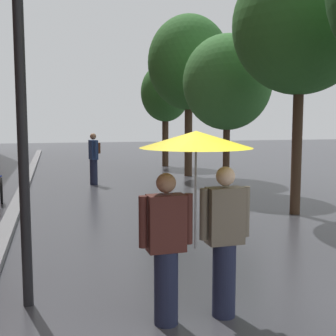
{
  "coord_description": "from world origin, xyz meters",
  "views": [
    {
      "loc": [
        -2.27,
        -3.57,
        2.19
      ],
      "look_at": [
        -0.32,
        3.8,
        1.35
      ],
      "focal_mm": 46.65,
      "sensor_mm": 36.0,
      "label": 1
    }
  ],
  "objects_px": {
    "street_tree_3": "(189,63)",
    "street_tree_2": "(227,83)",
    "street_tree_4": "(165,93)",
    "street_lamp_post": "(21,86)",
    "street_tree_1": "(301,25)",
    "pedestrian_walking_midground": "(94,158)",
    "couple_under_umbrella": "(196,192)"
  },
  "relations": [
    {
      "from": "street_tree_1",
      "to": "street_tree_4",
      "type": "bearing_deg",
      "value": 91.37
    },
    {
      "from": "pedestrian_walking_midground",
      "to": "couple_under_umbrella",
      "type": "bearing_deg",
      "value": -89.2
    },
    {
      "from": "street_tree_1",
      "to": "couple_under_umbrella",
      "type": "bearing_deg",
      "value": -130.95
    },
    {
      "from": "street_tree_1",
      "to": "couple_under_umbrella",
      "type": "xyz_separation_m",
      "value": [
        -3.97,
        -4.58,
        -2.87
      ]
    },
    {
      "from": "street_tree_3",
      "to": "couple_under_umbrella",
      "type": "xyz_separation_m",
      "value": [
        -3.67,
        -11.95,
        -2.94
      ]
    },
    {
      "from": "street_tree_3",
      "to": "street_tree_2",
      "type": "bearing_deg",
      "value": -90.31
    },
    {
      "from": "street_tree_4",
      "to": "couple_under_umbrella",
      "type": "height_order",
      "value": "street_tree_4"
    },
    {
      "from": "pedestrian_walking_midground",
      "to": "street_lamp_post",
      "type": "bearing_deg",
      "value": -99.79
    },
    {
      "from": "street_tree_1",
      "to": "street_lamp_post",
      "type": "bearing_deg",
      "value": -147.21
    },
    {
      "from": "couple_under_umbrella",
      "to": "pedestrian_walking_midground",
      "type": "distance_m",
      "value": 10.47
    },
    {
      "from": "street_tree_2",
      "to": "couple_under_umbrella",
      "type": "height_order",
      "value": "street_tree_2"
    },
    {
      "from": "street_tree_4",
      "to": "pedestrian_walking_midground",
      "type": "height_order",
      "value": "street_tree_4"
    },
    {
      "from": "street_tree_3",
      "to": "pedestrian_walking_midground",
      "type": "height_order",
      "value": "street_tree_3"
    },
    {
      "from": "street_tree_4",
      "to": "street_lamp_post",
      "type": "height_order",
      "value": "street_tree_4"
    },
    {
      "from": "pedestrian_walking_midground",
      "to": "street_tree_2",
      "type": "bearing_deg",
      "value": -32.82
    },
    {
      "from": "street_tree_2",
      "to": "street_tree_3",
      "type": "xyz_separation_m",
      "value": [
        0.02,
        3.93,
        1.06
      ]
    },
    {
      "from": "couple_under_umbrella",
      "to": "street_lamp_post",
      "type": "height_order",
      "value": "street_lamp_post"
    },
    {
      "from": "street_tree_3",
      "to": "street_lamp_post",
      "type": "height_order",
      "value": "street_tree_3"
    },
    {
      "from": "street_tree_2",
      "to": "pedestrian_walking_midground",
      "type": "distance_m",
      "value": 5.1
    },
    {
      "from": "street_tree_1",
      "to": "street_tree_2",
      "type": "relative_size",
      "value": 1.24
    },
    {
      "from": "street_tree_3",
      "to": "pedestrian_walking_midground",
      "type": "bearing_deg",
      "value": -158.71
    },
    {
      "from": "couple_under_umbrella",
      "to": "street_lamp_post",
      "type": "bearing_deg",
      "value": 154.52
    },
    {
      "from": "street_tree_1",
      "to": "couple_under_umbrella",
      "type": "distance_m",
      "value": 6.71
    },
    {
      "from": "couple_under_umbrella",
      "to": "pedestrian_walking_midground",
      "type": "relative_size",
      "value": 1.19
    },
    {
      "from": "street_tree_2",
      "to": "street_tree_4",
      "type": "relative_size",
      "value": 0.98
    },
    {
      "from": "street_tree_4",
      "to": "pedestrian_walking_midground",
      "type": "bearing_deg",
      "value": -126.23
    },
    {
      "from": "street_tree_2",
      "to": "street_tree_3",
      "type": "relative_size",
      "value": 0.77
    },
    {
      "from": "street_tree_2",
      "to": "pedestrian_walking_midground",
      "type": "bearing_deg",
      "value": 147.18
    },
    {
      "from": "street_tree_1",
      "to": "street_tree_4",
      "type": "relative_size",
      "value": 1.21
    },
    {
      "from": "street_tree_1",
      "to": "street_tree_2",
      "type": "xyz_separation_m",
      "value": [
        -0.33,
        3.43,
        -0.99
      ]
    },
    {
      "from": "street_tree_4",
      "to": "street_lamp_post",
      "type": "relative_size",
      "value": 1.1
    },
    {
      "from": "couple_under_umbrella",
      "to": "street_tree_4",
      "type": "bearing_deg",
      "value": 76.73
    }
  ]
}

